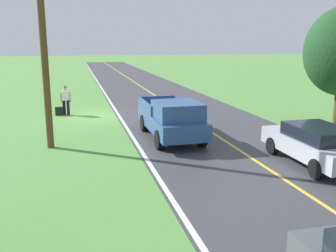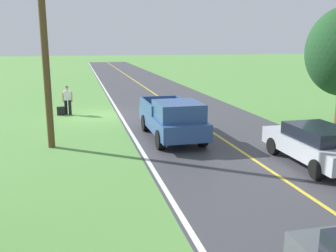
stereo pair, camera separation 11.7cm
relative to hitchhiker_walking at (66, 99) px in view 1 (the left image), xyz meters
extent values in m
plane|color=#568E42|center=(-1.74, 0.83, -0.98)|extent=(200.00, 200.00, 0.00)
cube|color=#3D3D42|center=(-6.89, 0.83, -0.98)|extent=(8.09, 120.00, 0.00)
cube|color=silver|center=(-3.02, 0.83, -0.98)|extent=(0.16, 117.60, 0.00)
cube|color=gold|center=(-6.89, 0.83, -0.98)|extent=(0.14, 117.60, 0.00)
cylinder|color=black|center=(-0.12, 0.14, -0.54)|extent=(0.18, 0.18, 0.88)
cylinder|color=black|center=(0.12, -0.08, -0.54)|extent=(0.18, 0.18, 0.88)
cube|color=white|center=(0.00, 0.03, 0.19)|extent=(0.42, 0.29, 0.58)
sphere|color=tan|center=(0.00, 0.03, 0.59)|extent=(0.23, 0.23, 0.23)
sphere|color=#4C564C|center=(0.00, 0.03, 0.67)|extent=(0.20, 0.20, 0.20)
cube|color=black|center=(0.01, -0.17, 0.22)|extent=(0.33, 0.22, 0.44)
cylinder|color=tan|center=(-0.26, 0.03, 0.08)|extent=(0.10, 0.10, 0.58)
cylinder|color=tan|center=(0.26, 0.07, 0.08)|extent=(0.10, 0.10, 0.58)
cube|color=black|center=(0.41, 0.11, -0.72)|extent=(0.47, 0.23, 0.51)
cube|color=#2D4C84|center=(-4.70, 6.79, -0.23)|extent=(2.04, 5.42, 0.70)
cube|color=#2D4C84|center=(-4.71, 7.98, 0.48)|extent=(1.86, 2.17, 0.72)
cube|color=black|center=(-4.71, 7.98, 0.55)|extent=(1.69, 1.31, 0.43)
cube|color=#2D4C84|center=(-5.63, 5.70, 0.34)|extent=(0.12, 3.02, 0.45)
cube|color=#2D4C84|center=(-3.75, 5.71, 0.34)|extent=(0.12, 3.02, 0.45)
cube|color=#2D4C84|center=(-4.68, 4.20, 0.34)|extent=(1.84, 0.11, 0.45)
cylinder|color=black|center=(-5.61, 8.53, -0.58)|extent=(0.31, 0.80, 0.80)
cylinder|color=black|center=(-3.81, 8.54, -0.58)|extent=(0.31, 0.80, 0.80)
cylinder|color=black|center=(-5.58, 5.23, -0.58)|extent=(0.31, 0.80, 0.80)
cylinder|color=black|center=(-3.78, 5.24, -0.58)|extent=(0.31, 0.80, 0.80)
cube|color=#B2B7C1|center=(-8.76, 11.67, -0.34)|extent=(1.87, 4.41, 0.62)
cube|color=black|center=(-8.76, 11.87, 0.20)|extent=(1.64, 2.38, 0.46)
cylinder|color=black|center=(-7.92, 10.26, -0.65)|extent=(0.24, 0.66, 0.66)
cylinder|color=black|center=(-9.61, 10.27, -0.65)|extent=(0.24, 0.66, 0.66)
cylinder|color=black|center=(-7.91, 13.06, -0.65)|extent=(0.24, 0.66, 0.66)
cylinder|color=brown|center=(0.53, 7.19, 3.42)|extent=(0.28, 0.28, 8.81)
camera|label=1|loc=(-0.56, 22.82, 3.31)|focal=39.85mm
camera|label=2|loc=(-0.67, 22.85, 3.31)|focal=39.85mm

